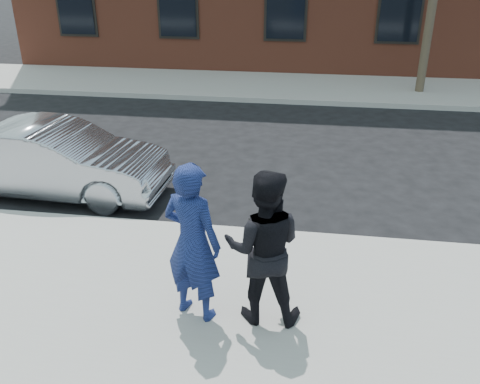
# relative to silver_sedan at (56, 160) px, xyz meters

# --- Properties ---
(ground) EXTENTS (100.00, 100.00, 0.00)m
(ground) POSITION_rel_silver_sedan_xyz_m (3.36, -2.65, -0.67)
(ground) COLOR black
(ground) RESTS_ON ground
(near_sidewalk) EXTENTS (50.00, 3.50, 0.15)m
(near_sidewalk) POSITION_rel_silver_sedan_xyz_m (3.36, -2.90, -0.60)
(near_sidewalk) COLOR gray
(near_sidewalk) RESTS_ON ground
(near_curb) EXTENTS (50.00, 0.10, 0.15)m
(near_curb) POSITION_rel_silver_sedan_xyz_m (3.36, -1.10, -0.60)
(near_curb) COLOR #999691
(near_curb) RESTS_ON ground
(far_sidewalk) EXTENTS (50.00, 3.50, 0.15)m
(far_sidewalk) POSITION_rel_silver_sedan_xyz_m (3.36, 8.60, -0.60)
(far_sidewalk) COLOR gray
(far_sidewalk) RESTS_ON ground
(far_curb) EXTENTS (50.00, 0.10, 0.15)m
(far_curb) POSITION_rel_silver_sedan_xyz_m (3.36, 6.80, -0.60)
(far_curb) COLOR #999691
(far_curb) RESTS_ON ground
(silver_sedan) EXTENTS (4.15, 1.61, 1.35)m
(silver_sedan) POSITION_rel_silver_sedan_xyz_m (0.00, 0.00, 0.00)
(silver_sedan) COLOR #999BA3
(silver_sedan) RESTS_ON ground
(man_hoodie) EXTENTS (0.83, 0.68, 1.97)m
(man_hoodie) POSITION_rel_silver_sedan_xyz_m (3.34, -3.22, 0.46)
(man_hoodie) COLOR navy
(man_hoodie) RESTS_ON near_sidewalk
(man_peacoat) EXTENTS (0.95, 0.75, 1.90)m
(man_peacoat) POSITION_rel_silver_sedan_xyz_m (4.15, -3.15, 0.42)
(man_peacoat) COLOR black
(man_peacoat) RESTS_ON near_sidewalk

